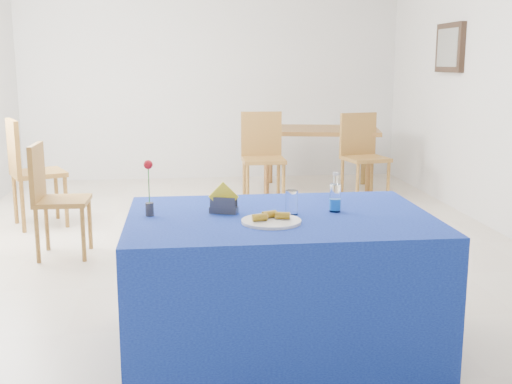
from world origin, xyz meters
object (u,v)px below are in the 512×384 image
at_px(blue_table, 279,283).
at_px(chair_win_b, 28,165).
at_px(oak_table, 317,134).
at_px(chair_win_a, 51,192).
at_px(water_bottle, 335,199).
at_px(plate, 271,221).
at_px(chair_bg_left, 262,151).
at_px(chair_bg_right, 362,150).

bearing_deg(blue_table, chair_win_b, 123.85).
height_order(oak_table, chair_win_a, chair_win_a).
bearing_deg(water_bottle, plate, -151.33).
relative_size(plate, chair_win_b, 0.29).
distance_m(plate, chair_win_b, 3.62).
distance_m(oak_table, chair_bg_left, 1.08).
distance_m(plate, oak_table, 4.77).
distance_m(plate, water_bottle, 0.43).
xyz_separation_m(plate, water_bottle, (0.37, 0.20, 0.06)).
relative_size(water_bottle, chair_win_b, 0.21).
distance_m(water_bottle, chair_win_b, 3.67).
xyz_separation_m(plate, chair_bg_right, (1.58, 3.90, -0.20)).
height_order(chair_bg_left, chair_win_a, chair_bg_left).
height_order(plate, chair_win_b, chair_win_b).
bearing_deg(chair_win_b, water_bottle, -164.92).
height_order(chair_bg_right, chair_win_b, chair_win_b).
bearing_deg(oak_table, water_bottle, -100.77).
bearing_deg(chair_bg_right, oak_table, 105.61).
bearing_deg(chair_win_a, chair_bg_left, -46.64).
distance_m(blue_table, oak_table, 4.60).
height_order(oak_table, chair_win_b, chair_win_b).
bearing_deg(plate, blue_table, 67.02).
distance_m(blue_table, chair_win_a, 2.47).
xyz_separation_m(chair_bg_left, chair_win_a, (-1.93, -1.78, -0.05)).
height_order(plate, chair_bg_right, chair_bg_right).
distance_m(chair_bg_right, chair_win_a, 3.57).
height_order(water_bottle, chair_bg_right, chair_bg_right).
distance_m(oak_table, chair_win_b, 3.46).
xyz_separation_m(plate, blue_table, (0.07, 0.16, -0.39)).
bearing_deg(chair_win_b, oak_table, -86.98).
xyz_separation_m(water_bottle, oak_table, (0.84, 4.40, -0.15)).
height_order(blue_table, chair_win_a, chair_win_a).
relative_size(chair_bg_right, chair_win_a, 1.07).
height_order(plate, water_bottle, water_bottle).
bearing_deg(chair_bg_right, blue_table, -123.92).
bearing_deg(plate, chair_bg_left, 83.50).
distance_m(blue_table, water_bottle, 0.55).
xyz_separation_m(water_bottle, chair_win_b, (-2.27, 2.88, -0.24)).
distance_m(chair_bg_right, chair_win_b, 3.57).
relative_size(plate, blue_table, 0.19).
height_order(chair_bg_left, chair_bg_right, chair_bg_left).
height_order(oak_table, chair_bg_right, chair_bg_right).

